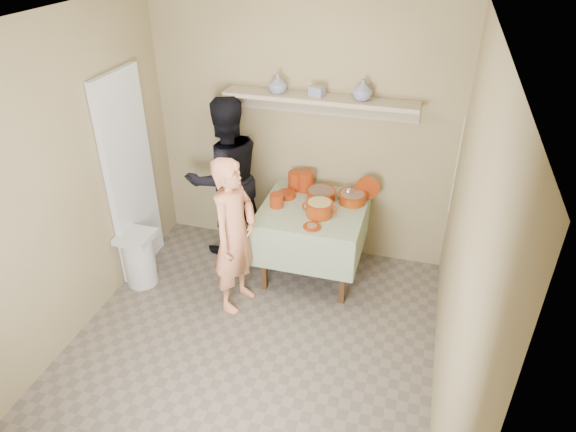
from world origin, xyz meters
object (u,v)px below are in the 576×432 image
(person_cook, at_px, (234,236))
(person_helper, at_px, (226,178))
(serving_table, at_px, (313,218))
(cazuela_rice, at_px, (319,207))
(trash_bin, at_px, (139,258))

(person_cook, relative_size, person_helper, 0.87)
(serving_table, distance_m, cazuela_rice, 0.26)
(person_cook, bearing_deg, serving_table, -29.61)
(serving_table, xyz_separation_m, cazuela_rice, (0.08, -0.14, 0.20))
(person_cook, xyz_separation_m, serving_table, (0.55, 0.64, -0.09))
(person_helper, distance_m, serving_table, 1.00)
(person_cook, height_order, person_helper, person_helper)
(person_cook, xyz_separation_m, cazuela_rice, (0.64, 0.50, 0.11))
(cazuela_rice, bearing_deg, person_cook, -141.97)
(person_helper, bearing_deg, trash_bin, 11.51)
(cazuela_rice, bearing_deg, trash_bin, -163.87)
(person_cook, bearing_deg, trash_bin, 100.15)
(person_helper, xyz_separation_m, trash_bin, (-0.61, -0.80, -0.56))
(cazuela_rice, height_order, trash_bin, cazuela_rice)
(person_helper, height_order, serving_table, person_helper)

